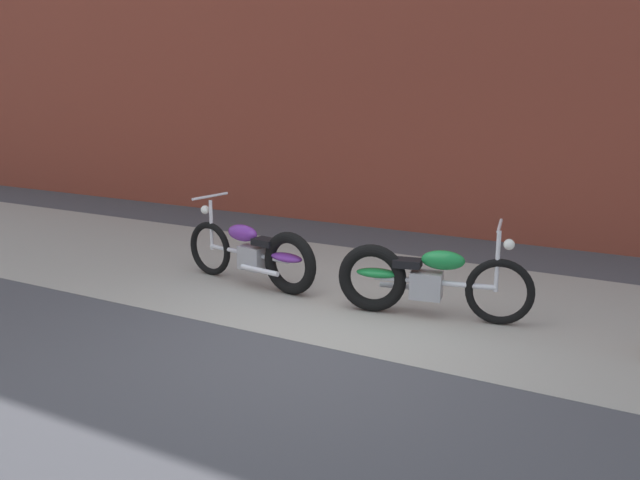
# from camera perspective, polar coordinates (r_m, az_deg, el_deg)

# --- Properties ---
(ground_plane) EXTENTS (80.00, 80.00, 0.00)m
(ground_plane) POSITION_cam_1_polar(r_m,az_deg,el_deg) (6.22, -1.04, -8.94)
(ground_plane) COLOR #47474C
(sidewalk_slab) EXTENTS (36.00, 3.50, 0.01)m
(sidewalk_slab) POSITION_cam_1_polar(r_m,az_deg,el_deg) (7.69, 5.50, -4.55)
(sidewalk_slab) COLOR #9E998E
(sidewalk_slab) RESTS_ON ground
(brick_building_wall) EXTENTS (36.00, 0.50, 5.59)m
(brick_building_wall) POSITION_cam_1_polar(r_m,az_deg,el_deg) (10.59, 13.61, 15.37)
(brick_building_wall) COLOR brown
(brick_building_wall) RESTS_ON ground
(motorcycle_purple) EXTENTS (2.00, 0.64, 1.03)m
(motorcycle_purple) POSITION_cam_1_polar(r_m,az_deg,el_deg) (7.83, -5.40, -1.21)
(motorcycle_purple) COLOR black
(motorcycle_purple) RESTS_ON ground
(motorcycle_green) EXTENTS (1.99, 0.67, 1.03)m
(motorcycle_green) POSITION_cam_1_polar(r_m,az_deg,el_deg) (6.88, 8.53, -3.36)
(motorcycle_green) COLOR black
(motorcycle_green) RESTS_ON ground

